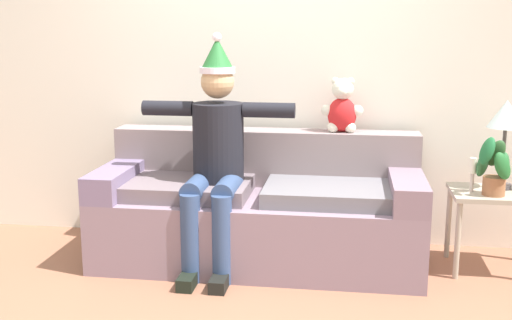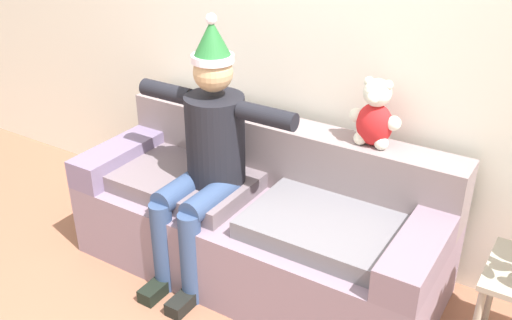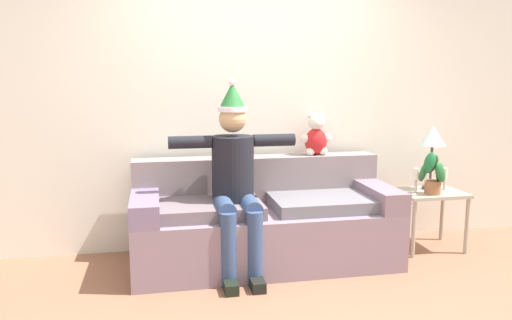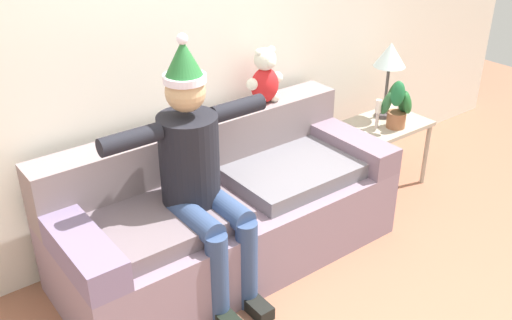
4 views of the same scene
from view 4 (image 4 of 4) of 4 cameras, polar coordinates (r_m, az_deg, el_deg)
back_wall at (r=3.72m, az=-8.25°, el=11.85°), size 7.00×0.10×2.70m
couch at (r=3.72m, az=-3.12°, el=-4.95°), size 2.17×0.89×0.86m
person_seated at (r=3.25m, az=-5.59°, el=-1.11°), size 1.02×0.77×1.55m
teddy_bear at (r=3.90m, az=0.90°, el=7.99°), size 0.29×0.17×0.38m
side_table at (r=4.62m, az=12.69°, el=2.77°), size 0.57×0.46×0.54m
table_lamp at (r=4.51m, az=12.93°, el=9.62°), size 0.24×0.24×0.59m
potted_plant at (r=4.43m, az=13.63°, el=5.21°), size 0.25×0.24×0.39m
candle_tall at (r=4.40m, az=11.82°, el=4.80°), size 0.04×0.04×0.22m
candle_short at (r=4.68m, az=13.88°, el=5.76°), size 0.04×0.04×0.20m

